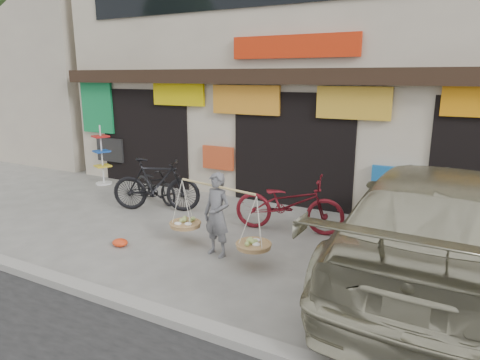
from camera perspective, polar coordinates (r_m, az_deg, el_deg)
The scene contains 11 objects.
ground at distance 7.58m, azimuth -3.41°, elevation -10.15°, with size 70.00×70.00×0.00m, color gray.
kerb at distance 6.13m, azimuth -13.74°, elevation -16.03°, with size 70.00×0.25×0.12m, color gray.
shophouse_block at distance 12.83m, azimuth 12.20°, elevation 15.14°, with size 14.00×6.32×7.00m.
neighbor_west at distance 21.47m, azimuth -25.29°, elevation 12.27°, with size 12.00×7.00×6.00m, color #B3A793.
street_vendor at distance 7.40m, azimuth -3.08°, elevation -5.13°, with size 2.13×0.86×1.48m.
bike_0 at distance 10.83m, azimuth -11.20°, elevation -0.55°, with size 0.59×1.69×0.89m, color black.
bike_1 at distance 10.05m, azimuth -11.14°, elevation -0.62°, with size 0.58×2.06×1.24m, color black.
bike_2 at distance 8.61m, azimuth 6.53°, elevation -3.15°, with size 0.77×2.20×1.16m, color #5F1018.
suv at distance 7.02m, azimuth 25.09°, elevation -5.57°, with size 2.70×6.26×1.80m.
display_rack at distance 12.93m, azimuth -17.89°, elevation 2.47°, with size 0.54×0.54×1.71m.
red_bag at distance 8.27m, azimuth -15.70°, elevation -8.04°, with size 0.31×0.25×0.14m, color #EF3E16.
Camera 1 is at (3.69, -5.87, 3.06)m, focal length 32.00 mm.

